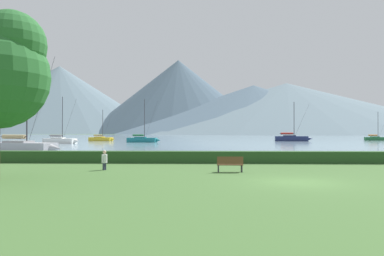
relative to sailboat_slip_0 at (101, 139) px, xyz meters
The scene contains 15 objects.
ground_plane 81.04m from the sailboat_slip_0, 67.97° to the right, with size 1000.00×1000.00×0.00m, color #3D602D.
harbor_water 68.95m from the sailboat_slip_0, 63.84° to the left, with size 320.00×246.00×0.00m, color gray.
hedge_line 70.96m from the sailboat_slip_0, 64.63° to the right, with size 80.00×1.20×0.91m, color #284C23.
sailboat_slip_0 is the anchor object (origin of this frame).
sailboat_slip_2 72.35m from the sailboat_slip_0, ahead, with size 6.73×3.14×7.70m.
sailboat_slip_3 19.32m from the sailboat_slip_0, 98.89° to the right, with size 7.62×3.27×9.38m.
sailboat_slip_5 47.57m from the sailboat_slip_0, ahead, with size 9.14×3.37×9.70m.
sailboat_slip_6 52.66m from the sailboat_slip_0, 83.81° to the right, with size 8.96×4.32×11.09m.
sailboat_slip_7 16.25m from the sailboat_slip_0, 41.31° to the right, with size 7.60×3.07×9.62m.
park_bench_near_path 75.87m from the sailboat_slip_0, 68.84° to the right, with size 1.56×0.48×0.95m.
person_seated_viewer 72.38m from the sailboat_slip_0, 74.39° to the right, with size 0.36×0.55×1.25m.
distant_hill_west_ridge 343.57m from the sailboat_slip_0, 112.98° to the left, with size 237.66×237.66×74.18m, color slate.
distant_hill_central_peak 297.63m from the sailboat_slip_0, 68.95° to the left, with size 327.73×327.73×49.50m, color slate.
distant_hill_east_ridge 291.04m from the sailboat_slip_0, 90.10° to the left, with size 187.27×187.27×75.10m, color #425666.
distant_hill_far_shoulder 280.76m from the sailboat_slip_0, 74.79° to the left, with size 273.07×273.07×46.79m, color #425666.
Camera 1 is at (-4.58, -18.32, 2.48)m, focal length 35.16 mm.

